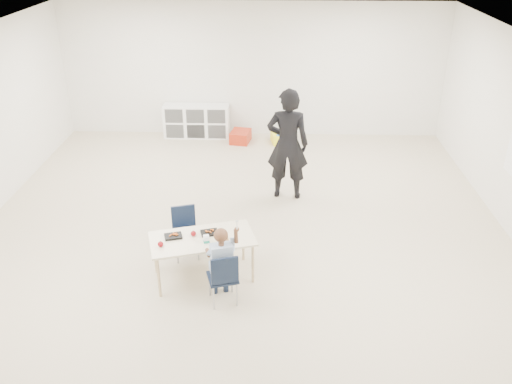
{
  "coord_description": "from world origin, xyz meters",
  "views": [
    {
      "loc": [
        0.46,
        -6.75,
        4.24
      ],
      "look_at": [
        0.23,
        -0.06,
        0.85
      ],
      "focal_mm": 38.0,
      "sensor_mm": 36.0,
      "label": 1
    }
  ],
  "objects_px": {
    "table": "(203,257)",
    "cubby_shelf": "(197,121)",
    "child": "(222,262)",
    "chair_near": "(223,276)",
    "adult": "(288,144)"
  },
  "relations": [
    {
      "from": "cubby_shelf",
      "to": "adult",
      "type": "distance_m",
      "value": 3.41
    },
    {
      "from": "table",
      "to": "adult",
      "type": "height_order",
      "value": "adult"
    },
    {
      "from": "child",
      "to": "cubby_shelf",
      "type": "distance_m",
      "value": 5.76
    },
    {
      "from": "chair_near",
      "to": "cubby_shelf",
      "type": "xyz_separation_m",
      "value": [
        -1.07,
        5.66,
        -0.01
      ]
    },
    {
      "from": "cubby_shelf",
      "to": "chair_near",
      "type": "bearing_deg",
      "value": -79.32
    },
    {
      "from": "chair_near",
      "to": "adult",
      "type": "xyz_separation_m",
      "value": [
        0.82,
        2.88,
        0.58
      ]
    },
    {
      "from": "child",
      "to": "cubby_shelf",
      "type": "height_order",
      "value": "child"
    },
    {
      "from": "child",
      "to": "adult",
      "type": "distance_m",
      "value": 3.02
    },
    {
      "from": "table",
      "to": "cubby_shelf",
      "type": "bearing_deg",
      "value": 82.11
    },
    {
      "from": "adult",
      "to": "chair_near",
      "type": "bearing_deg",
      "value": 78.37
    },
    {
      "from": "child",
      "to": "cubby_shelf",
      "type": "bearing_deg",
      "value": 84.34
    },
    {
      "from": "child",
      "to": "adult",
      "type": "height_order",
      "value": "adult"
    },
    {
      "from": "chair_near",
      "to": "child",
      "type": "bearing_deg",
      "value": 0.0
    },
    {
      "from": "cubby_shelf",
      "to": "adult",
      "type": "height_order",
      "value": "adult"
    },
    {
      "from": "chair_near",
      "to": "adult",
      "type": "bearing_deg",
      "value": 57.7
    }
  ]
}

